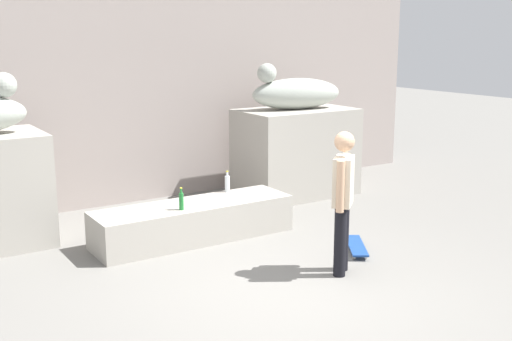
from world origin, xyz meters
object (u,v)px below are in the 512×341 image
Objects in this scene: statue_reclining_right at (295,92)px; skater at (343,196)px; skateboard at (356,246)px; bottle_clear at (227,183)px; bottle_green at (181,201)px.

skater is (-1.69, -3.26, -0.84)m from statue_reclining_right.
skateboard is at bearing 174.21° from skater.
bottle_clear reaches higher than bottle_green.
bottle_green is at bearing 36.27° from statue_reclining_right.
statue_reclining_right is at bearing 26.72° from bottle_green.
skateboard is at bearing -65.68° from bottle_clear.
statue_reclining_right reaches higher than skater.
bottle_clear is 1.10m from bottle_green.
statue_reclining_right is 1.00× the size of skater.
statue_reclining_right is 3.42m from skateboard.
skateboard is (-1.03, -2.78, -1.70)m from statue_reclining_right.
skater is at bearing -21.28° from skateboard.
statue_reclining_right is 5.63× the size of bottle_green.
skater is 5.44× the size of bottle_clear.
statue_reclining_right is 3.38m from bottle_green.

